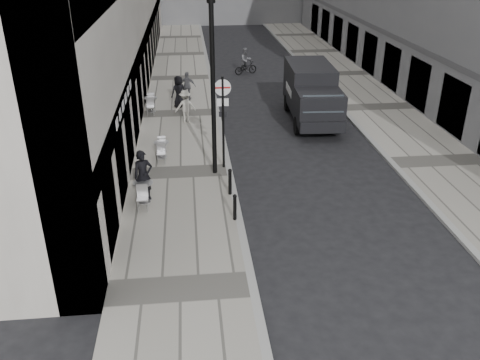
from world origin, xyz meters
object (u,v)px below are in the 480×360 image
object	(u,v)px
sign_post	(223,111)
cyclist	(246,64)
panel_van	(311,91)
walking_man	(143,176)
lamppost	(213,79)

from	to	relation	value
sign_post	cyclist	distance (m)	16.28
sign_post	panel_van	xyz separation A→B (m)	(5.01, 5.81, -0.99)
walking_man	lamppost	bearing A→B (deg)	18.52
sign_post	panel_van	distance (m)	7.74
sign_post	panel_van	size ratio (longest dim) A/B	0.63
sign_post	cyclist	world-z (taller)	sign_post
sign_post	lamppost	world-z (taller)	lamppost
lamppost	panel_van	distance (m)	8.66
lamppost	panel_van	world-z (taller)	lamppost
lamppost	panel_van	xyz separation A→B (m)	(5.41, 6.31, -2.42)
sign_post	panel_van	bearing A→B (deg)	49.48
walking_man	lamppost	xyz separation A→B (m)	(2.68, 2.07, 2.93)
walking_man	panel_van	world-z (taller)	panel_van
lamppost	cyclist	world-z (taller)	lamppost
cyclist	panel_van	bearing A→B (deg)	-100.47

